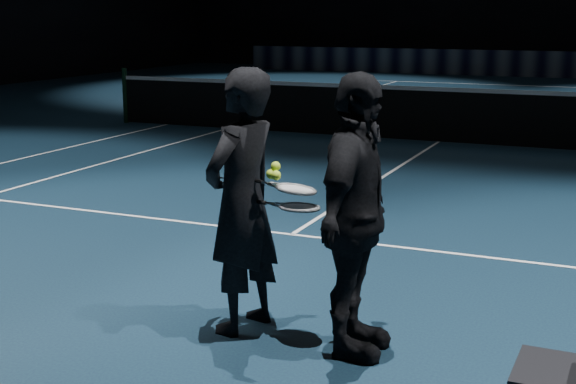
% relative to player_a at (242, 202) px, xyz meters
% --- Properties ---
extents(floor, '(36.00, 36.00, 0.00)m').
position_rel_player_a_xyz_m(floor, '(-0.64, 8.77, -0.92)').
color(floor, black).
rests_on(floor, ground).
extents(court_lines, '(10.98, 23.78, 0.01)m').
position_rel_player_a_xyz_m(court_lines, '(-0.64, 8.77, -0.91)').
color(court_lines, white).
rests_on(court_lines, floor).
extents(net_post_left, '(0.10, 0.10, 1.10)m').
position_rel_player_a_xyz_m(net_post_left, '(-7.04, 8.77, -0.37)').
color(net_post_left, black).
rests_on(net_post_left, floor).
extents(net_mesh, '(12.80, 0.02, 0.86)m').
position_rel_player_a_xyz_m(net_mesh, '(-0.64, 8.77, -0.47)').
color(net_mesh, black).
rests_on(net_mesh, floor).
extents(net_tape, '(12.80, 0.03, 0.07)m').
position_rel_player_a_xyz_m(net_tape, '(-0.64, 8.77, -0.00)').
color(net_tape, white).
rests_on(net_tape, net_mesh).
extents(sponsor_backdrop, '(22.00, 0.15, 0.90)m').
position_rel_player_a_xyz_m(sponsor_backdrop, '(-0.64, 24.27, -0.47)').
color(sponsor_backdrop, black).
rests_on(sponsor_backdrop, floor).
extents(player_a, '(0.57, 0.75, 1.84)m').
position_rel_player_a_xyz_m(player_a, '(0.00, 0.00, 0.00)').
color(player_a, black).
rests_on(player_a, floor).
extents(player_b, '(0.50, 1.10, 1.84)m').
position_rel_player_a_xyz_m(player_b, '(0.85, -0.09, 0.00)').
color(player_b, black).
rests_on(player_b, floor).
extents(racket_lower, '(0.70, 0.29, 0.03)m').
position_rel_player_a_xyz_m(racket_lower, '(0.45, -0.05, 0.02)').
color(racket_lower, black).
rests_on(racket_lower, player_a).
extents(racket_upper, '(0.69, 0.24, 0.10)m').
position_rel_player_a_xyz_m(racket_upper, '(0.40, -0.00, 0.12)').
color(racket_upper, black).
rests_on(racket_upper, player_b).
extents(tennis_balls, '(0.12, 0.10, 0.12)m').
position_rel_player_a_xyz_m(tennis_balls, '(0.25, -0.02, 0.23)').
color(tennis_balls, '#C0DB2E').
rests_on(tennis_balls, racket_upper).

